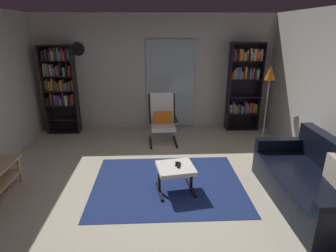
{
  "coord_description": "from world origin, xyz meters",
  "views": [
    {
      "loc": [
        -0.01,
        -3.53,
        2.27
      ],
      "look_at": [
        0.18,
        0.63,
        0.8
      ],
      "focal_mm": 29.6,
      "sensor_mm": 36.0,
      "label": 1
    }
  ],
  "objects_px": {
    "leather_sofa": "(315,184)",
    "lounge_armchair": "(162,117)",
    "cell_phone": "(178,164)",
    "wall_clock": "(78,49)",
    "floor_lamp_by_shelf": "(269,80)",
    "ottoman": "(176,171)",
    "bookshelf_near_tv": "(60,84)",
    "tv_remote": "(179,165)",
    "bookshelf_near_sofa": "(244,83)"
  },
  "relations": [
    {
      "from": "cell_phone",
      "to": "wall_clock",
      "type": "height_order",
      "value": "wall_clock"
    },
    {
      "from": "ottoman",
      "to": "bookshelf_near_tv",
      "type": "bearing_deg",
      "value": 132.2
    },
    {
      "from": "bookshelf_near_sofa",
      "to": "tv_remote",
      "type": "distance_m",
      "value": 3.22
    },
    {
      "from": "lounge_armchair",
      "to": "leather_sofa",
      "type": "bearing_deg",
      "value": -49.48
    },
    {
      "from": "floor_lamp_by_shelf",
      "to": "wall_clock",
      "type": "xyz_separation_m",
      "value": [
        -3.95,
        0.97,
        0.54
      ]
    },
    {
      "from": "lounge_armchair",
      "to": "wall_clock",
      "type": "bearing_deg",
      "value": 154.2
    },
    {
      "from": "lounge_armchair",
      "to": "tv_remote",
      "type": "relative_size",
      "value": 7.1
    },
    {
      "from": "leather_sofa",
      "to": "lounge_armchair",
      "type": "xyz_separation_m",
      "value": [
        -1.99,
        2.33,
        0.23
      ]
    },
    {
      "from": "tv_remote",
      "to": "wall_clock",
      "type": "height_order",
      "value": "wall_clock"
    },
    {
      "from": "leather_sofa",
      "to": "wall_clock",
      "type": "bearing_deg",
      "value": 139.91
    },
    {
      "from": "lounge_armchair",
      "to": "wall_clock",
      "type": "xyz_separation_m",
      "value": [
        -1.82,
        0.88,
        1.32
      ]
    },
    {
      "from": "lounge_armchair",
      "to": "tv_remote",
      "type": "bearing_deg",
      "value": -84.53
    },
    {
      "from": "bookshelf_near_sofa",
      "to": "tv_remote",
      "type": "height_order",
      "value": "bookshelf_near_sofa"
    },
    {
      "from": "lounge_armchair",
      "to": "wall_clock",
      "type": "height_order",
      "value": "wall_clock"
    },
    {
      "from": "ottoman",
      "to": "wall_clock",
      "type": "relative_size",
      "value": 2.03
    },
    {
      "from": "bookshelf_near_tv",
      "to": "ottoman",
      "type": "relative_size",
      "value": 3.31
    },
    {
      "from": "bookshelf_near_sofa",
      "to": "leather_sofa",
      "type": "bearing_deg",
      "value": -88.03
    },
    {
      "from": "leather_sofa",
      "to": "wall_clock",
      "type": "relative_size",
      "value": 6.44
    },
    {
      "from": "lounge_armchair",
      "to": "floor_lamp_by_shelf",
      "type": "relative_size",
      "value": 0.64
    },
    {
      "from": "bookshelf_near_tv",
      "to": "wall_clock",
      "type": "relative_size",
      "value": 6.72
    },
    {
      "from": "cell_phone",
      "to": "floor_lamp_by_shelf",
      "type": "distance_m",
      "value": 2.8
    },
    {
      "from": "tv_remote",
      "to": "cell_phone",
      "type": "relative_size",
      "value": 1.03
    },
    {
      "from": "floor_lamp_by_shelf",
      "to": "leather_sofa",
      "type": "bearing_deg",
      "value": -93.55
    },
    {
      "from": "bookshelf_near_tv",
      "to": "bookshelf_near_sofa",
      "type": "height_order",
      "value": "bookshelf_near_sofa"
    },
    {
      "from": "bookshelf_near_tv",
      "to": "leather_sofa",
      "type": "xyz_separation_m",
      "value": [
        4.22,
        -3.01,
        -0.82
      ]
    },
    {
      "from": "bookshelf_near_tv",
      "to": "leather_sofa",
      "type": "bearing_deg",
      "value": -35.44
    },
    {
      "from": "bookshelf_near_sofa",
      "to": "ottoman",
      "type": "distance_m",
      "value": 3.27
    },
    {
      "from": "bookshelf_near_tv",
      "to": "lounge_armchair",
      "type": "distance_m",
      "value": 2.41
    },
    {
      "from": "bookshelf_near_sofa",
      "to": "tv_remote",
      "type": "relative_size",
      "value": 13.87
    },
    {
      "from": "tv_remote",
      "to": "wall_clock",
      "type": "relative_size",
      "value": 0.5
    },
    {
      "from": "lounge_armchair",
      "to": "ottoman",
      "type": "bearing_deg",
      "value": -85.99
    },
    {
      "from": "lounge_armchair",
      "to": "ottoman",
      "type": "height_order",
      "value": "lounge_armchair"
    },
    {
      "from": "lounge_armchair",
      "to": "cell_phone",
      "type": "xyz_separation_m",
      "value": [
        0.17,
        -1.88,
        -0.12
      ]
    },
    {
      "from": "leather_sofa",
      "to": "wall_clock",
      "type": "xyz_separation_m",
      "value": [
        -3.81,
        3.21,
        1.55
      ]
    },
    {
      "from": "bookshelf_near_tv",
      "to": "tv_remote",
      "type": "xyz_separation_m",
      "value": [
        2.42,
        -2.61,
        -0.71
      ]
    },
    {
      "from": "leather_sofa",
      "to": "ottoman",
      "type": "height_order",
      "value": "leather_sofa"
    },
    {
      "from": "lounge_armchair",
      "to": "ottoman",
      "type": "distance_m",
      "value": 1.95
    },
    {
      "from": "floor_lamp_by_shelf",
      "to": "lounge_armchair",
      "type": "bearing_deg",
      "value": 177.48
    },
    {
      "from": "lounge_armchair",
      "to": "tv_remote",
      "type": "distance_m",
      "value": 1.94
    },
    {
      "from": "cell_phone",
      "to": "floor_lamp_by_shelf",
      "type": "height_order",
      "value": "floor_lamp_by_shelf"
    },
    {
      "from": "ottoman",
      "to": "wall_clock",
      "type": "distance_m",
      "value": 3.75
    },
    {
      "from": "lounge_armchair",
      "to": "cell_phone",
      "type": "bearing_deg",
      "value": -84.86
    },
    {
      "from": "bookshelf_near_sofa",
      "to": "leather_sofa",
      "type": "xyz_separation_m",
      "value": [
        0.1,
        -3.04,
        -0.8
      ]
    },
    {
      "from": "leather_sofa",
      "to": "tv_remote",
      "type": "height_order",
      "value": "leather_sofa"
    },
    {
      "from": "cell_phone",
      "to": "ottoman",
      "type": "bearing_deg",
      "value": -114.72
    },
    {
      "from": "cell_phone",
      "to": "floor_lamp_by_shelf",
      "type": "relative_size",
      "value": 0.09
    },
    {
      "from": "ottoman",
      "to": "tv_remote",
      "type": "bearing_deg",
      "value": 3.9
    },
    {
      "from": "tv_remote",
      "to": "cell_phone",
      "type": "xyz_separation_m",
      "value": [
        -0.02,
        0.05,
        -0.0
      ]
    },
    {
      "from": "wall_clock",
      "to": "floor_lamp_by_shelf",
      "type": "bearing_deg",
      "value": -13.86
    },
    {
      "from": "bookshelf_near_tv",
      "to": "wall_clock",
      "type": "height_order",
      "value": "wall_clock"
    }
  ]
}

